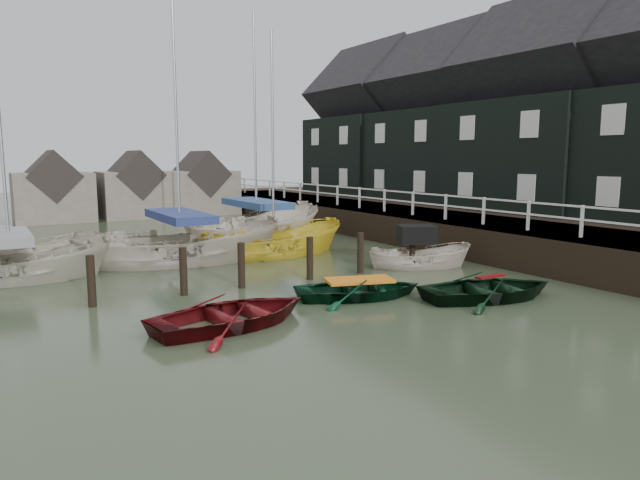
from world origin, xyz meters
TOP-DOWN VIEW (x-y plane):
  - ground at (0.00, 0.00)m, footprint 120.00×120.00m
  - pier at (9.48, 10.00)m, footprint 3.04×32.00m
  - land_strip at (15.00, 10.00)m, footprint 14.00×38.00m
  - quay_houses at (14.99, 8.66)m, footprint 6.52×28.14m
  - mooring_pilings at (-1.11, 3.00)m, footprint 13.72×0.22m
  - far_sheds at (0.83, 26.00)m, footprint 14.00×4.08m
  - rowboat_red at (-2.92, -0.56)m, footprint 4.42×3.45m
  - rowboat_green at (1.20, 0.17)m, footprint 4.23×3.54m
  - rowboat_dkgreen at (4.31, -1.82)m, footprint 4.58×3.71m
  - motorboat at (5.60, 2.72)m, footprint 3.98×2.86m
  - sailboat_a at (-7.19, 7.70)m, footprint 6.35×2.91m
  - sailboat_b at (-1.48, 8.18)m, footprint 8.10×4.16m
  - sailboat_c at (2.28, 7.85)m, footprint 6.45×2.61m
  - sailboat_d at (2.97, 11.03)m, footprint 8.72×6.02m

SIDE VIEW (x-z plane):
  - ground at x=0.00m, z-range 0.00..0.00m
  - land_strip at x=15.00m, z-range -0.75..0.75m
  - rowboat_red at x=-2.92m, z-range -0.42..0.42m
  - rowboat_green at x=1.20m, z-range -0.38..0.38m
  - rowboat_dkgreen at x=4.31m, z-range -0.42..0.42m
  - sailboat_c at x=2.28m, z-range -5.03..5.05m
  - sailboat_d at x=2.97m, z-range -5.86..5.97m
  - sailboat_b at x=-1.48m, z-range -6.18..6.30m
  - sailboat_a at x=-7.19m, z-range -5.66..5.79m
  - motorboat at x=5.60m, z-range -1.00..1.24m
  - mooring_pilings at x=-1.11m, z-range -0.40..1.40m
  - pier at x=9.48m, z-range -0.64..2.06m
  - far_sheds at x=0.83m, z-range -0.34..4.06m
  - quay_houses at x=14.99m, z-range 0.68..10.68m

